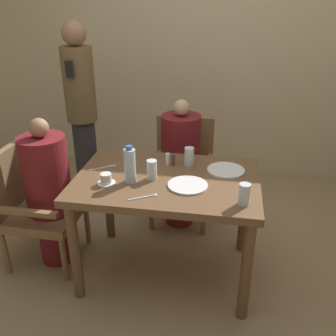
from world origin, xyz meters
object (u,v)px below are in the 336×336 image
Objects in this scene: water_bottle at (130,165)px; glass_tall_near at (189,157)px; diner_in_left_chair at (49,192)px; standing_host at (81,108)px; glass_tall_far at (244,194)px; plate_main_right at (226,170)px; glass_tall_mid at (152,170)px; plate_main_left at (188,185)px; chair_far_side at (182,166)px; chair_left_side at (33,203)px; diner_in_far_chair at (180,163)px; teacup_with_saucer at (106,179)px.

water_bottle reaches higher than glass_tall_near.
water_bottle is (0.63, -0.10, 0.31)m from diner_in_left_chair.
standing_host is 12.65× the size of glass_tall_far.
water_bottle is (-0.60, -0.26, 0.11)m from plate_main_right.
standing_host is 1.95m from glass_tall_far.
diner_in_left_chair is at bearing -172.35° from plate_main_right.
diner_in_left_chair reaches higher than plate_main_right.
glass_tall_near is at bearing 49.97° from glass_tall_mid.
plate_main_left is at bearing 153.68° from glass_tall_far.
glass_tall_mid is (-0.47, -0.20, 0.06)m from plate_main_right.
chair_far_side is at bearing 101.52° from glass_tall_near.
chair_left_side is 0.88m from water_bottle.
diner_in_far_chair reaches higher than chair_far_side.
diner_in_far_chair reaches higher than glass_tall_mid.
diner_in_left_chair is 1.03m from glass_tall_near.
chair_left_side is at bearing -169.01° from glass_tall_near.
diner_in_far_chair is 8.50× the size of glass_tall_mid.
plate_main_left is (0.15, -0.90, 0.30)m from chair_far_side.
plate_main_right is (0.23, 0.26, 0.00)m from plate_main_left.
glass_tall_far is (0.58, -0.23, 0.00)m from glass_tall_mid.
diner_in_far_chair is at bearing 82.46° from glass_tall_mid.
glass_tall_near and glass_tall_mid have the same top height.
diner_in_far_chair is at bearing 37.80° from diner_in_left_chair.
diner_in_left_chair reaches higher than plate_main_left.
plate_main_left is (1.13, -1.12, -0.12)m from standing_host.
plate_main_left is at bearing 0.47° from water_bottle.
standing_host reaches higher than teacup_with_saucer.
chair_left_side and chair_far_side have the same top height.
chair_left_side is 3.50× the size of plate_main_right.
standing_host is 1.61m from plate_main_right.
glass_tall_near is (0.12, -0.44, 0.26)m from diner_in_far_chair.
diner_in_far_chair is 4.41× the size of plate_main_right.
plate_main_right is at bearing 23.21° from glass_tall_mid.
chair_far_side is 0.95m from plate_main_left.
diner_in_far_chair is at bearing 73.85° from water_bottle.
water_bottle reaches higher than plate_main_right.
diner_in_left_chair is at bearing 163.00° from teacup_with_saucer.
plate_main_left is 0.25m from glass_tall_mid.
glass_tall_mid is at bearing -130.03° from glass_tall_near.
chair_far_side reaches higher than teacup_with_saucer.
plate_main_left is at bearing -84.74° from glass_tall_near.
glass_tall_near is at bearing 42.73° from water_bottle.
diner_in_left_chair is at bearing 177.28° from glass_tall_mid.
plate_main_left is 1.93× the size of glass_tall_mid.
diner_in_left_chair reaches higher than chair_far_side.
plate_main_left is 0.38m from glass_tall_far.
water_bottle reaches higher than glass_tall_far.
chair_left_side is 0.97m from glass_tall_mid.
standing_host is 12.65× the size of glass_tall_mid.
chair_left_side is at bearing -173.13° from plate_main_right.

